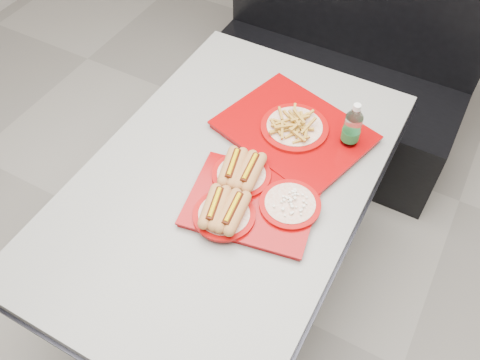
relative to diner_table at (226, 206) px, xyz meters
The scene contains 6 objects.
ground 0.58m from the diner_table, ahead, with size 6.00×6.00×0.00m, color gray.
diner_table is the anchor object (origin of this frame).
booth_bench 1.11m from the diner_table, 90.00° to the left, with size 1.30×0.57×1.35m.
tray_near 0.24m from the diner_table, 27.09° to the right, with size 0.45×0.38×0.09m.
tray_far 0.37m from the diner_table, 68.15° to the left, with size 0.58×0.51×0.10m.
water_bottle 0.52m from the diner_table, 46.54° to the left, with size 0.06×0.06×0.20m.
Camera 1 is at (0.56, -0.92, 2.07)m, focal length 38.00 mm.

